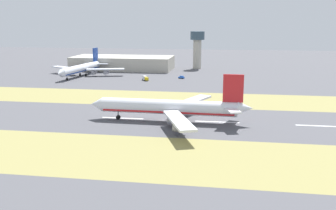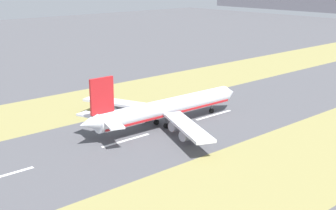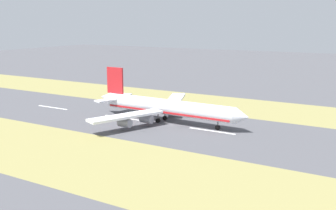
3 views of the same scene
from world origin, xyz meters
name	(u,v)px [view 1 (image 1 of 3)]	position (x,y,z in m)	size (l,w,h in m)	color
ground_plane	(163,120)	(0.00, 0.00, 0.00)	(800.00, 800.00, 0.00)	#4C4C51
grass_median_west	(139,156)	(-45.00, 0.00, 0.00)	(40.00, 600.00, 0.01)	olive
grass_median_east	(178,99)	(45.00, 0.00, 0.00)	(40.00, 600.00, 0.01)	olive
centreline_dash_near	(319,126)	(0.00, -62.40, 0.01)	(1.20, 18.00, 0.01)	silver
centreline_dash_mid	(217,122)	(0.00, -22.40, 0.01)	(1.20, 18.00, 0.01)	silver
centreline_dash_far	(123,118)	(0.00, 17.60, 0.01)	(1.20, 18.00, 0.01)	silver
airplane_main_jet	(173,108)	(-2.83, -4.31, 6.02)	(64.12, 67.11, 20.20)	silver
terminal_building	(123,63)	(162.39, 62.20, 5.43)	(36.00, 82.78, 10.86)	#B2AD9E
control_tower	(197,46)	(178.30, 1.17, 19.35)	(12.00, 12.00, 31.39)	#B2AD9E
airplane_parked_apron	(82,68)	(119.19, 81.49, 5.72)	(63.80, 60.48, 19.18)	silver
service_truck	(145,78)	(104.57, 30.46, 1.67)	(6.16, 5.28, 3.10)	gold
apron_car	(181,77)	(117.71, 7.02, 1.00)	(3.72, 4.72, 2.03)	#1E51B2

